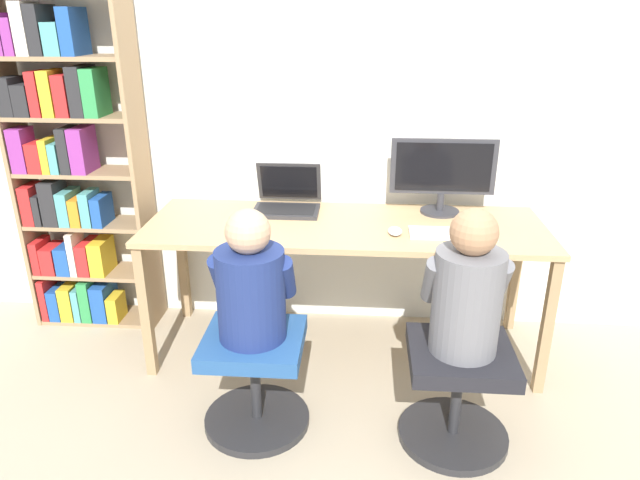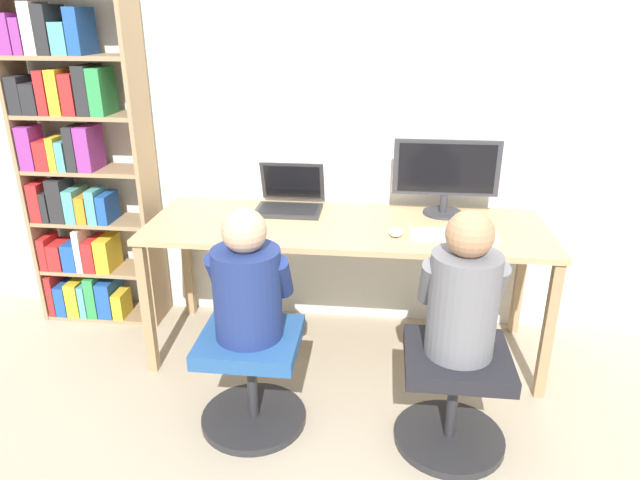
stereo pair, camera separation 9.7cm
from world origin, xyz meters
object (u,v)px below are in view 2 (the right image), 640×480
object	(u,v)px
keyboard	(453,235)
office_chair_right	(252,373)
desktop_monitor	(446,175)
person_at_monitor	(464,293)
person_at_laptop	(247,283)
laptop	(290,201)
office_chair_left	(453,392)
bookshelf	(77,171)

from	to	relation	value
keyboard	office_chair_right	world-z (taller)	keyboard
desktop_monitor	office_chair_right	xyz separation A→B (m)	(-0.90, -0.89, -0.72)
person_at_monitor	person_at_laptop	size ratio (longest dim) A/B	1.06
person_at_laptop	laptop	bearing A→B (deg)	87.07
office_chair_left	office_chair_right	size ratio (longest dim) A/B	1.00
office_chair_left	person_at_laptop	size ratio (longest dim) A/B	0.83
keyboard	person_at_monitor	size ratio (longest dim) A/B	0.68
person_at_monitor	bookshelf	distance (m)	2.31
keyboard	bookshelf	bearing A→B (deg)	170.54
person_at_laptop	bookshelf	distance (m)	1.51
desktop_monitor	bookshelf	world-z (taller)	bookshelf
desktop_monitor	person_at_laptop	size ratio (longest dim) A/B	0.96
office_chair_right	bookshelf	world-z (taller)	bookshelf
office_chair_right	person_at_laptop	distance (m)	0.46
laptop	person_at_monitor	xyz separation A→B (m)	(0.86, -0.90, -0.07)
bookshelf	desktop_monitor	bearing A→B (deg)	-0.11
office_chair_left	office_chair_right	world-z (taller)	same
person_at_monitor	laptop	bearing A→B (deg)	133.56
person_at_laptop	desktop_monitor	bearing A→B (deg)	44.56
keyboard	bookshelf	size ratio (longest dim) A/B	0.22
person_at_laptop	bookshelf	bearing A→B (deg)	143.73
laptop	keyboard	world-z (taller)	laptop
office_chair_left	person_at_laptop	world-z (taller)	person_at_laptop
desktop_monitor	person_at_monitor	size ratio (longest dim) A/B	0.90
desktop_monitor	bookshelf	xyz separation A→B (m)	(-2.10, 0.00, -0.04)
office_chair_right	bookshelf	bearing A→B (deg)	143.61
person_at_laptop	keyboard	bearing A→B (deg)	30.17
person_at_monitor	office_chair_left	bearing A→B (deg)	-90.00
keyboard	bookshelf	xyz separation A→B (m)	(-2.12, 0.35, 0.17)
keyboard	person_at_laptop	world-z (taller)	person_at_laptop
bookshelf	person_at_monitor	bearing A→B (deg)	-23.57
laptop	office_chair_left	distance (m)	1.37
office_chair_right	person_at_laptop	size ratio (longest dim) A/B	0.83
keyboard	person_at_monitor	world-z (taller)	person_at_monitor
office_chair_right	person_at_monitor	bearing A→B (deg)	-1.98
desktop_monitor	person_at_monitor	distance (m)	0.95
office_chair_left	person_at_monitor	xyz separation A→B (m)	(0.00, 0.00, 0.48)
desktop_monitor	keyboard	distance (m)	0.41
laptop	person_at_monitor	size ratio (longest dim) A/B	0.58
desktop_monitor	keyboard	xyz separation A→B (m)	(0.02, -0.35, -0.21)
desktop_monitor	bookshelf	distance (m)	2.10
desktop_monitor	bookshelf	size ratio (longest dim) A/B	0.30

